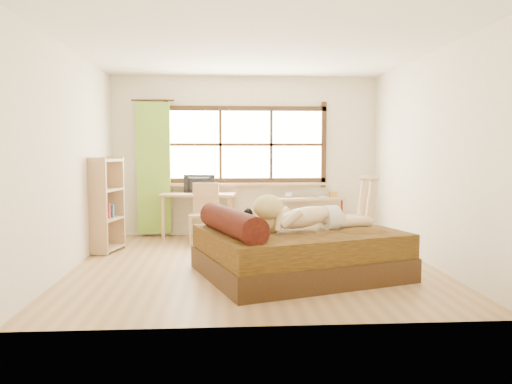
{
  "coord_description": "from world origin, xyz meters",
  "views": [
    {
      "loc": [
        -0.38,
        -6.3,
        1.49
      ],
      "look_at": [
        0.04,
        0.2,
        0.92
      ],
      "focal_mm": 35.0,
      "sensor_mm": 36.0,
      "label": 1
    }
  ],
  "objects": [
    {
      "name": "floor",
      "position": [
        0.0,
        0.0,
        0.0
      ],
      "size": [
        4.5,
        4.5,
        0.0
      ],
      "primitive_type": "plane",
      "color": "#9E754C",
      "rests_on": "ground"
    },
    {
      "name": "window",
      "position": [
        0.0,
        2.22,
        1.51
      ],
      "size": [
        2.8,
        0.16,
        1.46
      ],
      "color": "#FFEDBF",
      "rests_on": "wall_back"
    },
    {
      "name": "monitor",
      "position": [
        -0.8,
        2.0,
        0.9
      ],
      "size": [
        0.53,
        0.14,
        0.3
      ],
      "primitive_type": "imported",
      "rotation": [
        0.0,
        0.0,
        3.0
      ],
      "color": "black",
      "rests_on": "desk"
    },
    {
      "name": "chair",
      "position": [
        -0.68,
        1.58,
        0.52
      ],
      "size": [
        0.47,
        0.47,
        0.94
      ],
      "rotation": [
        0.0,
        0.0,
        -0.15
      ],
      "color": "tan",
      "rests_on": "floor"
    },
    {
      "name": "wall_front",
      "position": [
        0.0,
        -2.25,
        1.35
      ],
      "size": [
        4.5,
        0.0,
        4.5
      ],
      "primitive_type": "plane",
      "rotation": [
        -1.57,
        0.0,
        0.0
      ],
      "color": "silver",
      "rests_on": "floor"
    },
    {
      "name": "bookshelf",
      "position": [
        -2.08,
        0.92,
        0.69
      ],
      "size": [
        0.46,
        0.65,
        1.35
      ],
      "rotation": [
        0.0,
        0.0,
        -0.24
      ],
      "color": "tan",
      "rests_on": "floor"
    },
    {
      "name": "ceiling",
      "position": [
        0.0,
        0.0,
        2.7
      ],
      "size": [
        4.5,
        4.5,
        0.0
      ],
      "primitive_type": "plane",
      "rotation": [
        3.14,
        0.0,
        0.0
      ],
      "color": "white",
      "rests_on": "wall_back"
    },
    {
      "name": "pipe_shelf",
      "position": [
        1.03,
        2.07,
        0.48
      ],
      "size": [
        1.34,
        0.53,
        0.74
      ],
      "rotation": [
        0.0,
        0.0,
        0.16
      ],
      "color": "tan",
      "rests_on": "floor"
    },
    {
      "name": "book",
      "position": [
        1.22,
        2.07,
        0.66
      ],
      "size": [
        0.19,
        0.24,
        0.02
      ],
      "primitive_type": "imported",
      "rotation": [
        0.0,
        0.0,
        0.16
      ],
      "color": "gray",
      "rests_on": "pipe_shelf"
    },
    {
      "name": "wall_left",
      "position": [
        -2.25,
        0.0,
        1.35
      ],
      "size": [
        0.0,
        4.5,
        4.5
      ],
      "primitive_type": "plane",
      "rotation": [
        1.57,
        0.0,
        1.57
      ],
      "color": "silver",
      "rests_on": "floor"
    },
    {
      "name": "wall_right",
      "position": [
        2.25,
        0.0,
        1.35
      ],
      "size": [
        0.0,
        4.5,
        4.5
      ],
      "primitive_type": "plane",
      "rotation": [
        1.57,
        0.0,
        -1.57
      ],
      "color": "silver",
      "rests_on": "floor"
    },
    {
      "name": "woman",
      "position": [
        0.65,
        -0.6,
        0.86
      ],
      "size": [
        1.57,
        0.89,
        0.65
      ],
      "primitive_type": null,
      "rotation": [
        0.0,
        0.0,
        0.32
      ],
      "color": "beige",
      "rests_on": "bed"
    },
    {
      "name": "kitten",
      "position": [
        -0.22,
        -0.45,
        0.67
      ],
      "size": [
        0.35,
        0.22,
        0.26
      ],
      "primitive_type": null,
      "rotation": [
        0.0,
        0.0,
        0.32
      ],
      "color": "black",
      "rests_on": "bed"
    },
    {
      "name": "cup",
      "position": [
        0.72,
        2.07,
        0.7
      ],
      "size": [
        0.14,
        0.14,
        0.09
      ],
      "primitive_type": "imported",
      "rotation": [
        0.0,
        0.0,
        0.16
      ],
      "color": "gray",
      "rests_on": "pipe_shelf"
    },
    {
      "name": "curtain",
      "position": [
        -1.55,
        2.13,
        1.15
      ],
      "size": [
        0.55,
        0.1,
        2.2
      ],
      "primitive_type": "cube",
      "color": "#5C8925",
      "rests_on": "wall_back"
    },
    {
      "name": "wall_back",
      "position": [
        0.0,
        2.25,
        1.35
      ],
      "size": [
        4.5,
        0.0,
        4.5
      ],
      "primitive_type": "plane",
      "rotation": [
        1.57,
        0.0,
        0.0
      ],
      "color": "silver",
      "rests_on": "floor"
    },
    {
      "name": "desk",
      "position": [
        -0.8,
        1.95,
        0.65
      ],
      "size": [
        1.26,
        0.72,
        0.75
      ],
      "rotation": [
        0.0,
        0.0,
        -0.15
      ],
      "color": "tan",
      "rests_on": "floor"
    },
    {
      "name": "bed",
      "position": [
        0.45,
        -0.56,
        0.29
      ],
      "size": [
        2.59,
        2.32,
        0.82
      ],
      "rotation": [
        0.0,
        0.0,
        0.32
      ],
      "color": "black",
      "rests_on": "floor"
    }
  ]
}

